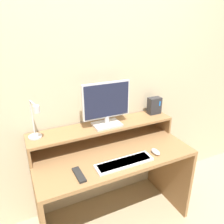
% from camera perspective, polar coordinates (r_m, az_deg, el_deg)
% --- Properties ---
extents(wall_back, '(6.00, 0.05, 2.50)m').
position_cam_1_polar(wall_back, '(1.91, -4.32, 8.18)').
color(wall_back, beige).
rests_on(wall_back, ground_plane).
extents(desk, '(1.28, 0.61, 0.73)m').
position_cam_1_polar(desk, '(1.95, 0.12, -15.37)').
color(desk, olive).
rests_on(desk, ground_plane).
extents(monitor_shelf, '(1.28, 0.25, 0.16)m').
position_cam_1_polar(monitor_shelf, '(1.90, -2.20, -4.11)').
color(monitor_shelf, olive).
rests_on(monitor_shelf, desk).
extents(monitor, '(0.42, 0.16, 0.38)m').
position_cam_1_polar(monitor, '(1.82, -1.42, 1.97)').
color(monitor, '#BCBCC1').
rests_on(monitor, monitor_shelf).
extents(desk_lamp, '(0.10, 0.20, 0.31)m').
position_cam_1_polar(desk_lamp, '(1.70, -19.45, -2.75)').
color(desk_lamp, silver).
rests_on(desk_lamp, monitor_shelf).
extents(router_dock, '(0.12, 0.08, 0.16)m').
position_cam_1_polar(router_dock, '(2.14, 10.99, 1.64)').
color(router_dock, '#28282D').
rests_on(router_dock, monitor_shelf).
extents(keyboard, '(0.45, 0.12, 0.02)m').
position_cam_1_polar(keyboard, '(1.69, 3.23, -13.04)').
color(keyboard, silver).
rests_on(keyboard, desk).
extents(mouse, '(0.05, 0.10, 0.03)m').
position_cam_1_polar(mouse, '(1.83, 11.31, -10.14)').
color(mouse, silver).
rests_on(mouse, desk).
extents(remote_control, '(0.06, 0.17, 0.02)m').
position_cam_1_polar(remote_control, '(1.60, -8.61, -15.88)').
color(remote_control, black).
rests_on(remote_control, desk).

